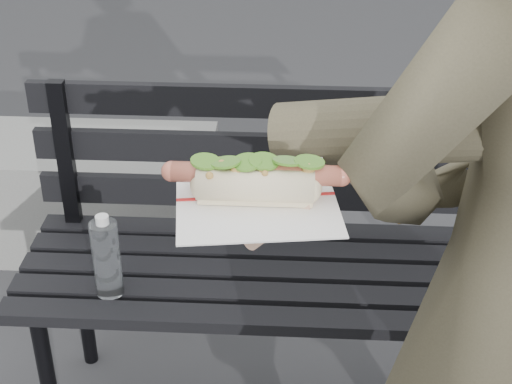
# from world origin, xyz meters

# --- Properties ---
(park_bench) EXTENTS (1.50, 0.44, 0.88)m
(park_bench) POSITION_xyz_m (-0.00, 0.84, 0.52)
(park_bench) COLOR black
(park_bench) RESTS_ON ground
(concrete_block) EXTENTS (1.20, 0.40, 0.40)m
(concrete_block) POSITION_xyz_m (-0.95, 1.57, 0.20)
(concrete_block) COLOR slate
(concrete_block) RESTS_ON ground
(held_hotdog) EXTENTS (0.63, 0.32, 0.20)m
(held_hotdog) POSITION_xyz_m (0.08, 0.10, 1.17)
(held_hotdog) COLOR #45402E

